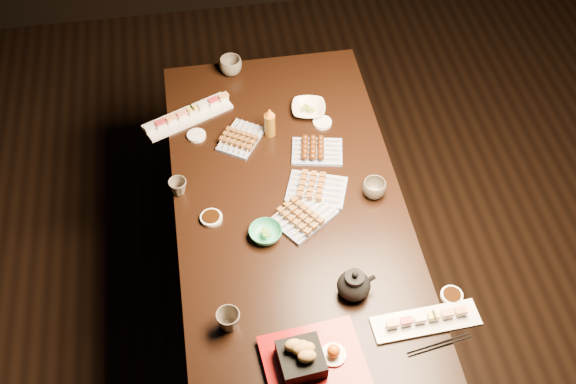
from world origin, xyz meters
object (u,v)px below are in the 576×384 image
at_px(teapot, 354,283).
at_px(yakitori_plate_left, 241,136).
at_px(edamame_bowl_cream, 309,109).
at_px(condiment_bottle, 270,122).
at_px(teacup_near_left, 228,320).
at_px(teacup_far_left, 178,187).
at_px(dining_table, 290,259).
at_px(teacup_mid_right, 374,189).
at_px(tempura_tray, 314,355).
at_px(yakitori_plate_center, 304,213).
at_px(sushi_platter_far, 187,114).
at_px(yakitori_plate_right, 317,186).
at_px(sushi_platter_near, 426,319).
at_px(edamame_bowl_green, 265,233).
at_px(teacup_far_right, 231,66).

bearing_deg(teapot, yakitori_plate_left, 101.05).
height_order(edamame_bowl_cream, condiment_bottle, condiment_bottle).
relative_size(yakitori_plate_left, teacup_near_left, 2.35).
bearing_deg(teacup_far_left, yakitori_plate_left, 41.74).
xyz_separation_m(dining_table, teacup_far_left, (-0.43, 0.13, 0.41)).
bearing_deg(edamame_bowl_cream, teapot, -90.51).
xyz_separation_m(yakitori_plate_left, edamame_bowl_cream, (0.31, 0.12, -0.01)).
bearing_deg(teacup_mid_right, tempura_tray, -118.36).
xyz_separation_m(yakitori_plate_center, teacup_far_left, (-0.47, 0.21, 0.00)).
xyz_separation_m(sushi_platter_far, teacup_mid_right, (0.70, -0.56, 0.01)).
height_order(yakitori_plate_center, teacup_mid_right, teacup_mid_right).
height_order(yakitori_plate_left, tempura_tray, tempura_tray).
distance_m(yakitori_plate_center, teacup_near_left, 0.54).
bearing_deg(teacup_far_left, teapot, -44.14).
bearing_deg(teacup_near_left, yakitori_plate_right, 53.26).
xyz_separation_m(sushi_platter_near, yakitori_plate_left, (-0.53, 0.98, 0.00)).
relative_size(yakitori_plate_right, edamame_bowl_green, 1.84).
bearing_deg(sushi_platter_far, yakitori_plate_center, 99.04).
bearing_deg(condiment_bottle, yakitori_plate_center, -82.22).
distance_m(dining_table, yakitori_plate_right, 0.42).
bearing_deg(edamame_bowl_cream, tempura_tray, -99.42).
xyz_separation_m(tempura_tray, teacup_near_left, (-0.26, 0.19, -0.02)).
distance_m(sushi_platter_far, tempura_tray, 1.28).
bearing_deg(edamame_bowl_cream, dining_table, -108.08).
height_order(tempura_tray, teacup_near_left, tempura_tray).
xyz_separation_m(sushi_platter_far, yakitori_plate_center, (0.40, -0.63, 0.00)).
bearing_deg(teacup_far_left, yakitori_plate_center, -23.56).
xyz_separation_m(teacup_mid_right, teacup_far_left, (-0.76, 0.14, -0.00)).
bearing_deg(tempura_tray, yakitori_plate_center, 77.73).
xyz_separation_m(yakitori_plate_right, teacup_near_left, (-0.41, -0.55, 0.01)).
height_order(sushi_platter_far, teacup_near_left, teacup_near_left).
bearing_deg(dining_table, edamame_bowl_green, -142.53).
xyz_separation_m(yakitori_plate_center, condiment_bottle, (-0.06, 0.47, 0.04)).
bearing_deg(sushi_platter_far, teapot, 93.88).
distance_m(dining_table, teacup_mid_right, 0.53).
height_order(dining_table, teacup_far_right, teacup_far_right).
distance_m(edamame_bowl_green, teacup_mid_right, 0.47).
relative_size(teacup_mid_right, condiment_bottle, 0.64).
xyz_separation_m(yakitori_plate_right, edamame_bowl_cream, (0.05, 0.45, -0.01)).
height_order(yakitori_plate_center, teapot, teapot).
relative_size(edamame_bowl_green, teapot, 0.88).
height_order(edamame_bowl_green, teapot, teapot).
bearing_deg(yakitori_plate_right, teacup_far_left, -168.44).
distance_m(dining_table, teacup_far_left, 0.61).
xyz_separation_m(sushi_platter_far, tempura_tray, (0.33, -1.24, 0.04)).
relative_size(edamame_bowl_green, teacup_far_left, 1.73).
xyz_separation_m(yakitori_plate_center, teacup_near_left, (-0.34, -0.43, 0.01)).
relative_size(tempura_tray, teapot, 2.32).
distance_m(yakitori_plate_right, edamame_bowl_green, 0.30).
distance_m(edamame_bowl_cream, teacup_near_left, 1.10).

